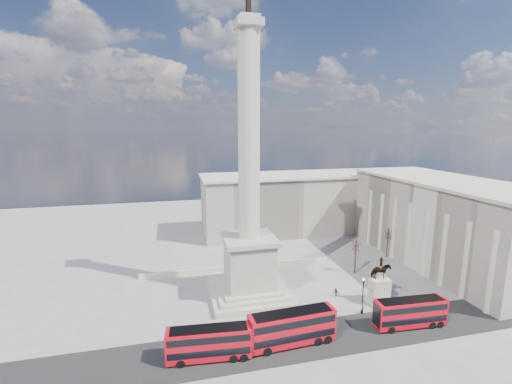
{
  "coord_description": "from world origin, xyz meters",
  "views": [
    {
      "loc": [
        -12.17,
        -50.8,
        29.56
      ],
      "look_at": [
        0.59,
        2.45,
        19.22
      ],
      "focal_mm": 24.0,
      "sensor_mm": 36.0,
      "label": 1
    }
  ],
  "objects_px": {
    "red_bus_a": "(210,343)",
    "equestrian_statue": "(380,287)",
    "red_bus_b": "(293,327)",
    "red_bus_c": "(410,312)",
    "victorian_lamp": "(363,293)",
    "pedestrian_walking": "(362,309)",
    "pedestrian_crossing": "(336,292)",
    "pedestrian_standing": "(415,304)",
    "nelsons_column": "(249,225)"
  },
  "relations": [
    {
      "from": "pedestrian_crossing",
      "to": "red_bus_c",
      "type": "bearing_deg",
      "value": -177.54
    },
    {
      "from": "red_bus_a",
      "to": "equestrian_statue",
      "type": "height_order",
      "value": "equestrian_statue"
    },
    {
      "from": "red_bus_b",
      "to": "equestrian_statue",
      "type": "distance_m",
      "value": 19.75
    },
    {
      "from": "nelsons_column",
      "to": "pedestrian_crossing",
      "type": "relative_size",
      "value": 31.1
    },
    {
      "from": "nelsons_column",
      "to": "pedestrian_standing",
      "type": "bearing_deg",
      "value": -24.0
    },
    {
      "from": "red_bus_a",
      "to": "pedestrian_crossing",
      "type": "xyz_separation_m",
      "value": [
        23.53,
        11.6,
        -1.51
      ]
    },
    {
      "from": "red_bus_b",
      "to": "pedestrian_walking",
      "type": "bearing_deg",
      "value": 16.26
    },
    {
      "from": "red_bus_b",
      "to": "pedestrian_crossing",
      "type": "relative_size",
      "value": 7.66
    },
    {
      "from": "nelsons_column",
      "to": "equestrian_statue",
      "type": "height_order",
      "value": "nelsons_column"
    },
    {
      "from": "pedestrian_standing",
      "to": "nelsons_column",
      "type": "bearing_deg",
      "value": -24.6
    },
    {
      "from": "equestrian_statue",
      "to": "pedestrian_crossing",
      "type": "bearing_deg",
      "value": 148.64
    },
    {
      "from": "victorian_lamp",
      "to": "pedestrian_crossing",
      "type": "bearing_deg",
      "value": 103.58
    },
    {
      "from": "red_bus_c",
      "to": "equestrian_statue",
      "type": "distance_m",
      "value": 7.52
    },
    {
      "from": "red_bus_c",
      "to": "equestrian_statue",
      "type": "relative_size",
      "value": 1.34
    },
    {
      "from": "red_bus_b",
      "to": "red_bus_c",
      "type": "xyz_separation_m",
      "value": [
        18.65,
        -0.01,
        -0.26
      ]
    },
    {
      "from": "red_bus_a",
      "to": "pedestrian_walking",
      "type": "relative_size",
      "value": 6.72
    },
    {
      "from": "red_bus_b",
      "to": "red_bus_c",
      "type": "distance_m",
      "value": 18.65
    },
    {
      "from": "victorian_lamp",
      "to": "pedestrian_walking",
      "type": "distance_m",
      "value": 2.79
    },
    {
      "from": "red_bus_b",
      "to": "equestrian_statue",
      "type": "bearing_deg",
      "value": 18.61
    },
    {
      "from": "victorian_lamp",
      "to": "nelsons_column",
      "type": "bearing_deg",
      "value": 147.17
    },
    {
      "from": "red_bus_a",
      "to": "red_bus_b",
      "type": "bearing_deg",
      "value": 6.95
    },
    {
      "from": "pedestrian_walking",
      "to": "nelsons_column",
      "type": "bearing_deg",
      "value": 116.72
    },
    {
      "from": "pedestrian_walking",
      "to": "pedestrian_crossing",
      "type": "xyz_separation_m",
      "value": [
        -1.52,
        6.27,
        -0.02
      ]
    },
    {
      "from": "red_bus_c",
      "to": "pedestrian_walking",
      "type": "height_order",
      "value": "red_bus_c"
    },
    {
      "from": "victorian_lamp",
      "to": "pedestrian_standing",
      "type": "distance_m",
      "value": 9.62
    },
    {
      "from": "red_bus_a",
      "to": "victorian_lamp",
      "type": "height_order",
      "value": "victorian_lamp"
    },
    {
      "from": "red_bus_a",
      "to": "equestrian_statue",
      "type": "bearing_deg",
      "value": 19.85
    },
    {
      "from": "victorian_lamp",
      "to": "equestrian_statue",
      "type": "relative_size",
      "value": 0.75
    },
    {
      "from": "pedestrian_walking",
      "to": "victorian_lamp",
      "type": "bearing_deg",
      "value": 76.25
    },
    {
      "from": "nelsons_column",
      "to": "pedestrian_standing",
      "type": "distance_m",
      "value": 30.37
    },
    {
      "from": "red_bus_c",
      "to": "equestrian_statue",
      "type": "height_order",
      "value": "equestrian_statue"
    },
    {
      "from": "pedestrian_standing",
      "to": "equestrian_statue",
      "type": "bearing_deg",
      "value": -36.48
    },
    {
      "from": "red_bus_c",
      "to": "victorian_lamp",
      "type": "bearing_deg",
      "value": 137.97
    },
    {
      "from": "victorian_lamp",
      "to": "pedestrian_crossing",
      "type": "xyz_separation_m",
      "value": [
        -1.5,
        6.2,
        -2.81
      ]
    },
    {
      "from": "pedestrian_walking",
      "to": "pedestrian_crossing",
      "type": "height_order",
      "value": "pedestrian_walking"
    },
    {
      "from": "red_bus_c",
      "to": "victorian_lamp",
      "type": "distance_m",
      "value": 7.21
    },
    {
      "from": "red_bus_b",
      "to": "pedestrian_walking",
      "type": "distance_m",
      "value": 14.64
    },
    {
      "from": "victorian_lamp",
      "to": "pedestrian_walking",
      "type": "bearing_deg",
      "value": -73.44
    },
    {
      "from": "red_bus_b",
      "to": "victorian_lamp",
      "type": "height_order",
      "value": "victorian_lamp"
    },
    {
      "from": "victorian_lamp",
      "to": "pedestrian_crossing",
      "type": "relative_size",
      "value": 3.83
    },
    {
      "from": "red_bus_c",
      "to": "pedestrian_standing",
      "type": "height_order",
      "value": "red_bus_c"
    },
    {
      "from": "victorian_lamp",
      "to": "pedestrian_crossing",
      "type": "distance_m",
      "value": 6.97
    },
    {
      "from": "nelsons_column",
      "to": "red_bus_c",
      "type": "xyz_separation_m",
      "value": [
        21.29,
        -15.54,
        -10.6
      ]
    },
    {
      "from": "pedestrian_crossing",
      "to": "nelsons_column",
      "type": "bearing_deg",
      "value": 46.12
    },
    {
      "from": "red_bus_a",
      "to": "pedestrian_walking",
      "type": "xyz_separation_m",
      "value": [
        25.05,
        5.33,
        -1.49
      ]
    },
    {
      "from": "red_bus_a",
      "to": "pedestrian_walking",
      "type": "bearing_deg",
      "value": 17.02
    },
    {
      "from": "red_bus_a",
      "to": "red_bus_c",
      "type": "height_order",
      "value": "red_bus_c"
    },
    {
      "from": "equestrian_statue",
      "to": "pedestrian_crossing",
      "type": "distance_m",
      "value": 7.46
    },
    {
      "from": "nelsons_column",
      "to": "equestrian_statue",
      "type": "relative_size",
      "value": 6.07
    },
    {
      "from": "nelsons_column",
      "to": "red_bus_a",
      "type": "xyz_separation_m",
      "value": [
        -8.74,
        -15.91,
        -10.61
      ]
    }
  ]
}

